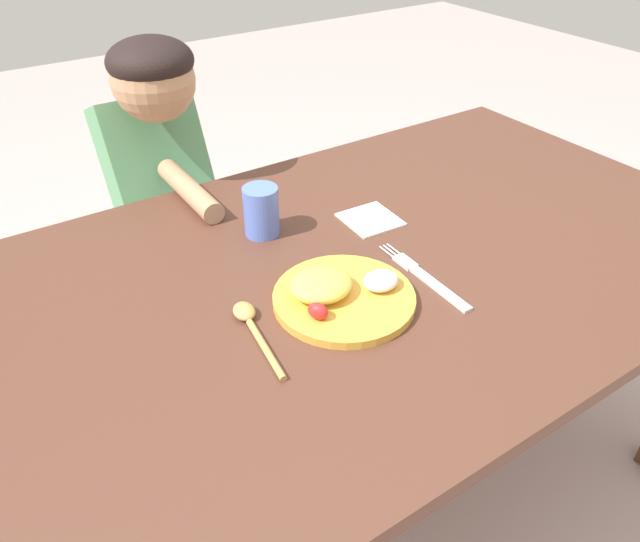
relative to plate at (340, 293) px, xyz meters
name	(u,v)px	position (x,y,z in m)	size (l,w,h in m)	color
ground_plane	(357,484)	(0.12, 0.08, -0.69)	(8.00, 8.00, 0.00)	#B8A19E
dining_table	(368,292)	(0.12, 0.08, -0.10)	(1.47, 0.87, 0.67)	#553225
plate	(340,293)	(0.00, 0.00, 0.00)	(0.23, 0.23, 0.05)	gold
fork	(426,278)	(0.16, -0.03, -0.01)	(0.03, 0.23, 0.01)	silver
spoon	(251,324)	(-0.15, 0.02, -0.01)	(0.05, 0.18, 0.02)	tan
drinking_cup	(261,211)	(0.00, 0.26, 0.03)	(0.07, 0.07, 0.10)	#5979E0
person	(165,214)	(-0.06, 0.65, -0.14)	(0.22, 0.44, 0.98)	#484C69
napkin	(370,219)	(0.20, 0.18, -0.01)	(0.10, 0.11, 0.00)	white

